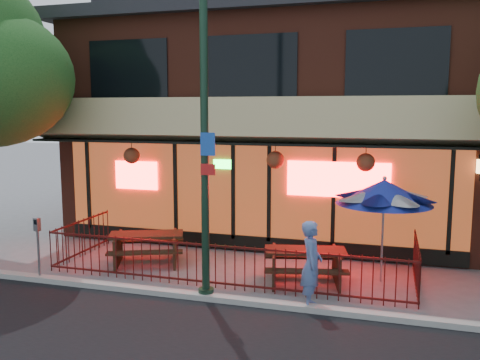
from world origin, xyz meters
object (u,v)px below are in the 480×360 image
object	(u,v)px
picnic_table_right	(305,261)
parking_meter_near	(38,238)
pedestrian	(312,265)
patio_umbrella	(384,192)
street_light	(205,146)
picnic_table_left	(146,244)

from	to	relation	value
picnic_table_right	parking_meter_near	size ratio (longest dim) A/B	1.41
parking_meter_near	pedestrian	bearing A→B (deg)	1.68
pedestrian	parking_meter_near	bearing A→B (deg)	85.74
pedestrian	patio_umbrella	bearing A→B (deg)	-39.22
street_light	patio_umbrella	bearing A→B (deg)	31.01
patio_umbrella	picnic_table_left	bearing A→B (deg)	-177.11
picnic_table_right	street_light	bearing A→B (deg)	-140.35
pedestrian	parking_meter_near	distance (m)	6.16
street_light	picnic_table_right	world-z (taller)	street_light
picnic_table_right	pedestrian	xyz separation A→B (m)	(0.35, -1.40, 0.36)
picnic_table_right	parking_meter_near	xyz separation A→B (m)	(-5.81, -1.58, 0.48)
picnic_table_left	parking_meter_near	size ratio (longest dim) A/B	1.52
patio_umbrella	pedestrian	bearing A→B (deg)	-123.28
street_light	parking_meter_near	xyz separation A→B (m)	(-4.00, -0.08, -2.16)
street_light	picnic_table_left	size ratio (longest dim) A/B	3.15
street_light	parking_meter_near	bearing A→B (deg)	-178.89
street_light	picnic_table_left	bearing A→B (deg)	141.60
patio_umbrella	pedestrian	xyz separation A→B (m)	(-1.29, -1.97, -1.19)
street_light	parking_meter_near	world-z (taller)	street_light
patio_umbrella	parking_meter_near	distance (m)	7.83
street_light	picnic_table_right	size ratio (longest dim) A/B	3.41
street_light	pedestrian	bearing A→B (deg)	2.73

